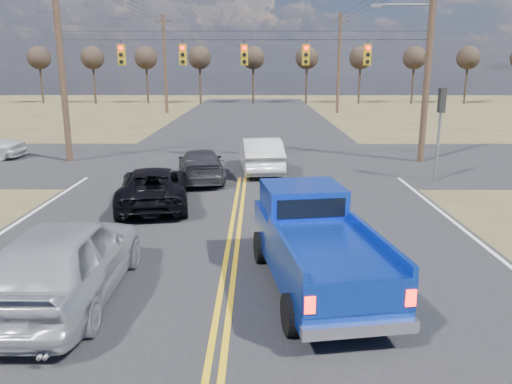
{
  "coord_description": "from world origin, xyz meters",
  "views": [
    {
      "loc": [
        0.69,
        -7.21,
        4.72
      ],
      "look_at": [
        0.63,
        5.61,
        1.5
      ],
      "focal_mm": 35.0,
      "sensor_mm": 36.0,
      "label": 1
    }
  ],
  "objects_px": {
    "black_suv": "(153,187)",
    "white_car_queue": "(261,154)",
    "silver_suv": "(66,260)",
    "dgrey_car_queue": "(201,165)",
    "pickup_truck": "(315,244)"
  },
  "relations": [
    {
      "from": "black_suv",
      "to": "white_car_queue",
      "type": "bearing_deg",
      "value": -131.42
    },
    {
      "from": "black_suv",
      "to": "white_car_queue",
      "type": "relative_size",
      "value": 1.01
    },
    {
      "from": "silver_suv",
      "to": "dgrey_car_queue",
      "type": "height_order",
      "value": "silver_suv"
    },
    {
      "from": "black_suv",
      "to": "dgrey_car_queue",
      "type": "height_order",
      "value": "black_suv"
    },
    {
      "from": "black_suv",
      "to": "pickup_truck",
      "type": "bearing_deg",
      "value": 117.64
    },
    {
      "from": "silver_suv",
      "to": "black_suv",
      "type": "relative_size",
      "value": 1.06
    },
    {
      "from": "black_suv",
      "to": "dgrey_car_queue",
      "type": "relative_size",
      "value": 1.07
    },
    {
      "from": "black_suv",
      "to": "dgrey_car_queue",
      "type": "bearing_deg",
      "value": -115.33
    },
    {
      "from": "pickup_truck",
      "to": "white_car_queue",
      "type": "bearing_deg",
      "value": 86.33
    },
    {
      "from": "silver_suv",
      "to": "black_suv",
      "type": "distance_m",
      "value": 7.29
    },
    {
      "from": "pickup_truck",
      "to": "white_car_queue",
      "type": "height_order",
      "value": "pickup_truck"
    },
    {
      "from": "silver_suv",
      "to": "white_car_queue",
      "type": "relative_size",
      "value": 1.07
    },
    {
      "from": "silver_suv",
      "to": "black_suv",
      "type": "height_order",
      "value": "silver_suv"
    },
    {
      "from": "pickup_truck",
      "to": "silver_suv",
      "type": "height_order",
      "value": "pickup_truck"
    },
    {
      "from": "silver_suv",
      "to": "dgrey_car_queue",
      "type": "relative_size",
      "value": 1.14
    }
  ]
}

